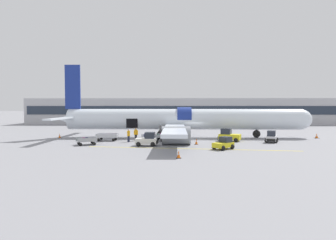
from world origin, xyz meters
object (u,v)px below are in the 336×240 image
at_px(baggage_tug_spare, 224,144).
at_px(baggage_cart_loading, 154,138).
at_px(baggage_cart_queued, 108,137).
at_px(ground_crew_driver, 136,134).
at_px(airplane, 180,120).
at_px(baggage_tug_lead, 147,140).
at_px(baggage_tug_rear, 272,137).
at_px(ground_crew_loader_b, 177,134).
at_px(ground_crew_loader_a, 129,135).
at_px(suitcase_on_tarmac_upright, 139,141).
at_px(baggage_cart_empty, 87,141).
at_px(baggage_tug_mid, 229,136).

bearing_deg(baggage_tug_spare, baggage_cart_loading, 140.15).
xyz_separation_m(baggage_cart_queued, ground_crew_driver, (3.97, -0.10, 0.46)).
relative_size(airplane, ground_crew_driver, 21.52).
distance_m(baggage_tug_lead, baggage_tug_rear, 16.88).
height_order(baggage_tug_lead, ground_crew_loader_b, baggage_tug_lead).
distance_m(airplane, ground_crew_loader_a, 9.49).
height_order(baggage_tug_lead, baggage_tug_rear, baggage_tug_lead).
height_order(airplane, baggage_tug_rear, airplane).
distance_m(airplane, ground_crew_loader_b, 4.30).
distance_m(baggage_tug_lead, suitcase_on_tarmac_upright, 2.47).
distance_m(baggage_tug_rear, baggage_cart_empty, 24.28).
xyz_separation_m(baggage_cart_loading, baggage_cart_empty, (-8.11, -3.72, -0.08)).
bearing_deg(baggage_tug_spare, ground_crew_loader_a, 151.56).
relative_size(baggage_cart_queued, ground_crew_loader_a, 2.23).
height_order(baggage_tug_mid, baggage_tug_spare, baggage_tug_mid).
bearing_deg(baggage_cart_empty, ground_crew_driver, 38.39).
bearing_deg(baggage_cart_empty, baggage_tug_lead, -5.27).
bearing_deg(baggage_tug_lead, ground_crew_loader_a, 127.63).
height_order(baggage_tug_mid, suitcase_on_tarmac_upright, baggage_tug_mid).
xyz_separation_m(baggage_cart_empty, ground_crew_loader_b, (11.31, 5.30, 0.36)).
distance_m(baggage_cart_loading, ground_crew_loader_a, 3.41).
height_order(baggage_cart_empty, ground_crew_loader_b, ground_crew_loader_b).
bearing_deg(airplane, baggage_cart_queued, -155.68).
relative_size(ground_crew_driver, suitcase_on_tarmac_upright, 2.30).
relative_size(baggage_tug_mid, baggage_tug_spare, 1.23).
bearing_deg(ground_crew_driver, baggage_tug_rear, -2.87).
bearing_deg(baggage_tug_mid, baggage_cart_loading, -175.60).
bearing_deg(baggage_tug_spare, baggage_cart_empty, 168.63).
bearing_deg(baggage_cart_empty, baggage_tug_mid, 13.75).
bearing_deg(baggage_tug_spare, baggage_tug_mid, 76.25).
bearing_deg(ground_crew_loader_a, baggage_tug_rear, 1.36).
distance_m(baggage_tug_rear, baggage_tug_spare, 10.13).
height_order(baggage_cart_loading, ground_crew_loader_b, ground_crew_loader_b).
height_order(ground_crew_driver, suitcase_on_tarmac_upright, ground_crew_driver).
relative_size(ground_crew_loader_a, ground_crew_loader_b, 1.10).
relative_size(baggage_tug_rear, suitcase_on_tarmac_upright, 4.37).
xyz_separation_m(airplane, baggage_tug_lead, (-4.16, -9.86, -1.97)).
xyz_separation_m(baggage_tug_lead, baggage_tug_spare, (8.87, -2.62, -0.12)).
relative_size(baggage_cart_loading, ground_crew_loader_b, 2.38).
bearing_deg(ground_crew_driver, airplane, 37.05).
relative_size(ground_crew_loader_a, suitcase_on_tarmac_upright, 2.19).
height_order(baggage_tug_spare, ground_crew_loader_a, ground_crew_loader_a).
distance_m(baggage_tug_mid, baggage_cart_loading, 10.40).
bearing_deg(ground_crew_loader_b, baggage_tug_lead, -121.14).
xyz_separation_m(baggage_tug_lead, baggage_cart_loading, (0.43, 4.43, -0.16)).
bearing_deg(baggage_tug_lead, baggage_tug_mid, 25.84).
height_order(baggage_tug_lead, baggage_tug_mid, baggage_tug_mid).
distance_m(baggage_tug_spare, baggage_cart_empty, 16.88).
bearing_deg(baggage_tug_mid, ground_crew_loader_a, -173.87).
distance_m(baggage_tug_mid, baggage_cart_empty, 19.02).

